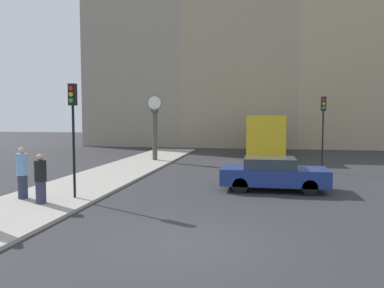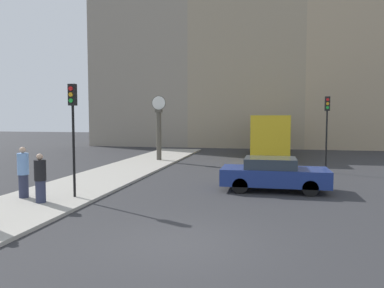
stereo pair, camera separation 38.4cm
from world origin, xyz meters
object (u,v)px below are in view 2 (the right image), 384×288
Objects in this scene: street_clock at (159,128)px; traffic_light_near at (73,117)px; sedan_car at (274,174)px; traffic_light_far at (327,119)px; pedestrian_black_jacket at (40,178)px; pedestrian_blue_stripe at (23,172)px; bus_distant at (270,133)px.

traffic_light_near is at bearing -88.01° from street_clock.
traffic_light_far reaches higher than sedan_car.
pedestrian_blue_stripe reaches higher than pedestrian_black_jacket.
traffic_light_near reaches higher than pedestrian_blue_stripe.
pedestrian_black_jacket is 1.21m from pedestrian_blue_stripe.
traffic_light_near is at bearing 15.78° from pedestrian_blue_stripe.
street_clock is 2.60× the size of pedestrian_black_jacket.
pedestrian_blue_stripe is (-11.55, -9.25, -1.89)m from traffic_light_far.
traffic_light_far is at bearing -17.15° from street_clock.
traffic_light_far is (2.80, 5.60, 2.21)m from sedan_car.
street_clock is at bearing 162.85° from traffic_light_far.
traffic_light_far is (9.84, 8.77, -0.09)m from traffic_light_near.
traffic_light_near is at bearing -138.31° from traffic_light_far.
bus_distant is (-0.13, 13.65, 1.07)m from sedan_car.
street_clock is 12.54m from pedestrian_blue_stripe.
traffic_light_near is (-6.91, -16.81, 1.23)m from bus_distant.
pedestrian_blue_stripe is at bearing -141.32° from traffic_light_far.
traffic_light_near is 0.94× the size of street_clock.
bus_distant is 5.09× the size of pedestrian_blue_stripe.
street_clock is 13.06m from pedestrian_black_jacket.
pedestrian_black_jacket is at bearing -151.24° from sedan_car.
bus_distant is 19.42m from pedestrian_black_jacket.
traffic_light_near is 2.44× the size of pedestrian_black_jacket.
traffic_light_far is 10.75m from street_clock.
bus_distant is at bearing 110.00° from traffic_light_far.
street_clock reaches higher than traffic_light_near.
traffic_light_far reaches higher than pedestrian_black_jacket.
bus_distant is at bearing 90.54° from sedan_car.
bus_distant is 2.15× the size of street_clock.
traffic_light_far reaches higher than pedestrian_blue_stripe.
pedestrian_black_jacket reaches higher than sedan_car.
traffic_light_far is at bearing 43.12° from pedestrian_black_jacket.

